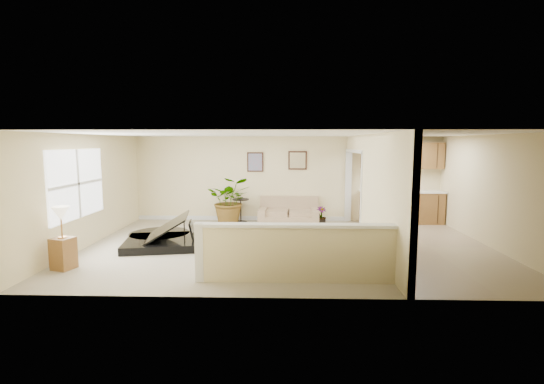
{
  "coord_description": "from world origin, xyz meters",
  "views": [
    {
      "loc": [
        -0.09,
        -8.66,
        2.31
      ],
      "look_at": [
        -0.37,
        0.4,
        1.18
      ],
      "focal_mm": 26.0,
      "sensor_mm": 36.0,
      "label": 1
    }
  ],
  "objects_px": {
    "accent_table": "(241,207)",
    "palm_plant": "(230,201)",
    "piano": "(163,216)",
    "loveseat": "(289,210)",
    "small_plant": "(321,217)",
    "piano_bench": "(222,238)",
    "lamp_stand": "(63,243)"
  },
  "relations": [
    {
      "from": "loveseat",
      "to": "small_plant",
      "type": "distance_m",
      "value": 0.97
    },
    {
      "from": "piano_bench",
      "to": "small_plant",
      "type": "distance_m",
      "value": 3.56
    },
    {
      "from": "accent_table",
      "to": "lamp_stand",
      "type": "bearing_deg",
      "value": -122.68
    },
    {
      "from": "loveseat",
      "to": "lamp_stand",
      "type": "distance_m",
      "value": 6.08
    },
    {
      "from": "piano",
      "to": "accent_table",
      "type": "xyz_separation_m",
      "value": [
        1.48,
        2.56,
        -0.21
      ]
    },
    {
      "from": "piano_bench",
      "to": "small_plant",
      "type": "xyz_separation_m",
      "value": [
        2.42,
        2.62,
        -0.01
      ]
    },
    {
      "from": "accent_table",
      "to": "lamp_stand",
      "type": "xyz_separation_m",
      "value": [
        -2.8,
        -4.36,
        0.05
      ]
    },
    {
      "from": "piano",
      "to": "piano_bench",
      "type": "relative_size",
      "value": 3.11
    },
    {
      "from": "piano",
      "to": "small_plant",
      "type": "relative_size",
      "value": 4.2
    },
    {
      "from": "palm_plant",
      "to": "piano",
      "type": "bearing_deg",
      "value": -115.87
    },
    {
      "from": "piano_bench",
      "to": "accent_table",
      "type": "distance_m",
      "value": 2.87
    },
    {
      "from": "piano_bench",
      "to": "palm_plant",
      "type": "height_order",
      "value": "palm_plant"
    },
    {
      "from": "piano_bench",
      "to": "palm_plant",
      "type": "xyz_separation_m",
      "value": [
        -0.19,
        2.76,
        0.43
      ]
    },
    {
      "from": "palm_plant",
      "to": "loveseat",
      "type": "bearing_deg",
      "value": 4.85
    },
    {
      "from": "small_plant",
      "to": "lamp_stand",
      "type": "height_order",
      "value": "lamp_stand"
    },
    {
      "from": "piano",
      "to": "loveseat",
      "type": "bearing_deg",
      "value": 31.89
    },
    {
      "from": "piano_bench",
      "to": "accent_table",
      "type": "xyz_separation_m",
      "value": [
        0.1,
        2.86,
        0.21
      ]
    },
    {
      "from": "piano",
      "to": "palm_plant",
      "type": "bearing_deg",
      "value": 54.01
    },
    {
      "from": "loveseat",
      "to": "palm_plant",
      "type": "distance_m",
      "value": 1.72
    },
    {
      "from": "piano",
      "to": "loveseat",
      "type": "distance_m",
      "value": 3.89
    },
    {
      "from": "accent_table",
      "to": "piano",
      "type": "bearing_deg",
      "value": -120.1
    },
    {
      "from": "palm_plant",
      "to": "lamp_stand",
      "type": "distance_m",
      "value": 4.93
    },
    {
      "from": "accent_table",
      "to": "loveseat",
      "type": "bearing_deg",
      "value": 1.48
    },
    {
      "from": "piano",
      "to": "piano_bench",
      "type": "distance_m",
      "value": 1.48
    },
    {
      "from": "piano",
      "to": "accent_table",
      "type": "height_order",
      "value": "piano"
    },
    {
      "from": "accent_table",
      "to": "palm_plant",
      "type": "distance_m",
      "value": 0.38
    },
    {
      "from": "piano",
      "to": "small_plant",
      "type": "bearing_deg",
      "value": 21.23
    },
    {
      "from": "loveseat",
      "to": "lamp_stand",
      "type": "bearing_deg",
      "value": -131.14
    },
    {
      "from": "accent_table",
      "to": "lamp_stand",
      "type": "relative_size",
      "value": 0.6
    },
    {
      "from": "palm_plant",
      "to": "lamp_stand",
      "type": "relative_size",
      "value": 1.16
    },
    {
      "from": "piano",
      "to": "palm_plant",
      "type": "height_order",
      "value": "piano"
    },
    {
      "from": "lamp_stand",
      "to": "piano",
      "type": "bearing_deg",
      "value": 53.88
    }
  ]
}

